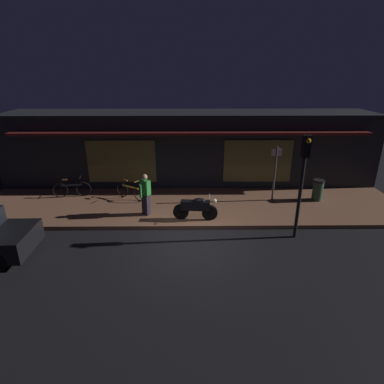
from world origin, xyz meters
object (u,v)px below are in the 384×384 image
motorcycle (196,207)px  sign_post (275,170)px  person_photographer (145,194)px  bicycle_parked (131,191)px  traffic_light_pole (303,170)px  trash_bin (318,190)px  bicycle_extra (72,189)px

motorcycle → sign_post: (3.40, 1.90, 0.86)m
motorcycle → person_photographer: person_photographer is taller
bicycle_parked → traffic_light_pole: traffic_light_pole is taller
person_photographer → trash_bin: person_photographer is taller
bicycle_extra → trash_bin: bearing=-2.7°
bicycle_parked → traffic_light_pole: size_ratio=0.40×
bicycle_extra → person_photographer: (3.57, -1.92, 0.52)m
motorcycle → trash_bin: (5.35, 1.88, -0.03)m
bicycle_extra → trash_bin: size_ratio=1.77×
motorcycle → traffic_light_pole: size_ratio=0.47×
motorcycle → bicycle_extra: 6.03m
person_photographer → bicycle_parked: bearing=118.4°
bicycle_extra → sign_post: sign_post is taller
bicycle_extra → sign_post: size_ratio=0.69×
sign_post → traffic_light_pole: bearing=-89.1°
sign_post → person_photographer: bearing=-165.1°
sign_post → trash_bin: size_ratio=2.58×
person_photographer → traffic_light_pole: traffic_light_pole is taller
sign_post → traffic_light_pole: 3.20m
trash_bin → traffic_light_pole: (-1.91, -3.03, 1.86)m
trash_bin → bicycle_parked: bearing=178.4°
motorcycle → bicycle_extra: motorcycle is taller
motorcycle → sign_post: bearing=29.2°
person_photographer → trash_bin: (7.31, 1.42, -0.41)m
trash_bin → motorcycle: bearing=-160.6°
bicycle_extra → motorcycle: bearing=-23.4°
bicycle_parked → person_photographer: bearing=-61.6°
motorcycle → bicycle_extra: (-5.53, 2.39, -0.14)m
traffic_light_pole → sign_post: bearing=90.9°
person_photographer → traffic_light_pole: size_ratio=0.46×
bicycle_extra → person_photographer: person_photographer is taller
motorcycle → bicycle_parked: motorcycle is taller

